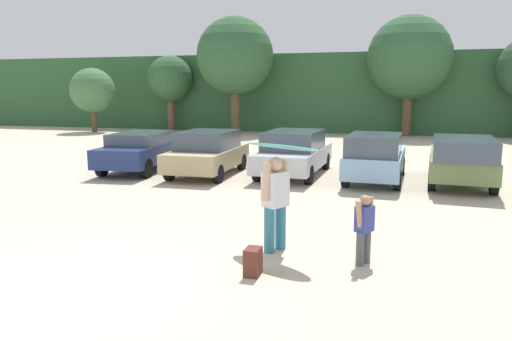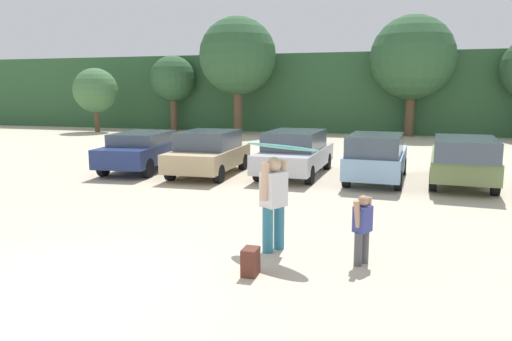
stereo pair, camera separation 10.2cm
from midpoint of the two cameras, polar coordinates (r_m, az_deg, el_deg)
name	(u,v)px [view 1 (the left image)]	position (r m, az deg, el deg)	size (l,w,h in m)	color
ground_plane	(66,288)	(8.06, -21.88, -12.81)	(120.00, 120.00, 0.00)	beige
hillside_ridge	(335,93)	(40.01, 9.28, 9.04)	(108.00, 12.00, 5.52)	#2D5633
tree_center	(92,90)	(36.71, -18.85, 8.94)	(3.13, 3.13, 4.54)	brown
tree_far_left	(170,79)	(36.53, -10.19, 10.57)	(3.33, 3.33, 5.48)	brown
tree_center_right	(235,56)	(33.57, -2.59, 13.33)	(5.22, 5.22, 7.88)	brown
tree_far_right	(410,58)	(33.12, 17.60, 12.55)	(5.35, 5.35, 7.70)	brown
parked_car_navy	(141,150)	(18.50, -13.55, 2.41)	(2.25, 4.67, 1.42)	navy
parked_car_tan	(208,152)	(17.09, -5.90, 2.16)	(1.99, 4.16, 1.56)	tan
parked_car_silver	(294,152)	(17.02, 4.34, 2.18)	(2.07, 4.80, 1.57)	silver
parked_car_sky_blue	(375,157)	(16.19, 13.75, 1.61)	(1.93, 4.53, 1.60)	#84ADD1
parked_car_olive_green	(462,159)	(16.41, 22.96, 1.30)	(2.21, 5.05, 1.57)	#6B7F4C
person_adult	(275,198)	(8.89, 1.96, -3.30)	(0.50, 0.66, 1.77)	teal
person_child	(364,225)	(8.47, 12.33, -6.36)	(0.34, 0.46, 1.21)	#4C4C51
surfboard_teal	(283,147)	(8.85, 2.84, 2.81)	(1.74, 1.20, 0.17)	teal
backpack_dropped	(253,262)	(7.93, -0.74, -10.73)	(0.24, 0.34, 0.45)	#592D23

